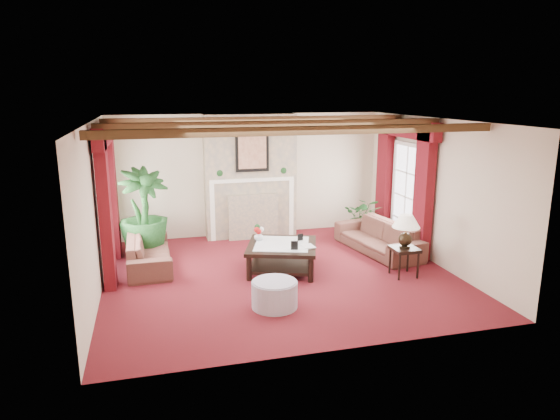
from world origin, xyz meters
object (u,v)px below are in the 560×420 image
object	(u,v)px
side_table	(404,262)
ottoman	(275,294)
sofa_left	(149,246)
sofa_right	(378,232)
coffee_table	(282,257)
potted_palm	(145,231)

from	to	relation	value
side_table	ottoman	distance (m)	2.61
sofa_left	sofa_right	xyz separation A→B (m)	(4.49, -0.29, 0.03)
sofa_right	coffee_table	size ratio (longest dim) A/B	1.79
sofa_right	side_table	xyz separation A→B (m)	(-0.16, -1.37, -0.15)
sofa_left	sofa_right	bearing A→B (deg)	-94.52
coffee_table	ottoman	distance (m)	1.58
coffee_table	ottoman	world-z (taller)	coffee_table
sofa_right	side_table	distance (m)	1.39
potted_palm	side_table	xyz separation A→B (m)	(4.39, -2.39, -0.22)
ottoman	sofa_left	bearing A→B (deg)	127.58
potted_palm	coffee_table	xyz separation A→B (m)	(2.39, -1.59, -0.24)
sofa_left	side_table	xyz separation A→B (m)	(4.33, -1.66, -0.12)
sofa_right	coffee_table	bearing A→B (deg)	-84.85
sofa_left	sofa_right	size ratio (longest dim) A/B	0.90
sofa_right	side_table	world-z (taller)	sofa_right
sofa_right	coffee_table	distance (m)	2.24
sofa_left	potted_palm	distance (m)	0.74
potted_palm	coffee_table	distance (m)	2.88
potted_palm	side_table	size ratio (longest dim) A/B	3.81
sofa_left	potted_palm	xyz separation A→B (m)	(-0.06, 0.73, 0.11)
sofa_left	ottoman	distance (m)	2.98
sofa_left	coffee_table	world-z (taller)	sofa_left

